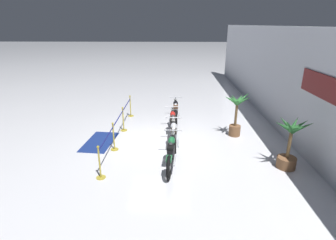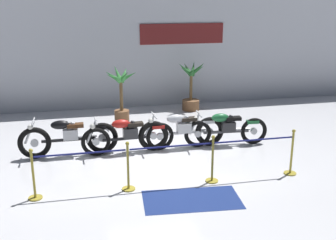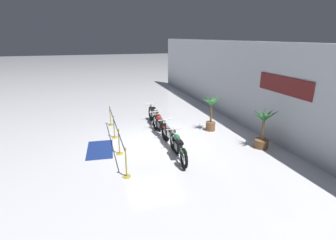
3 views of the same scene
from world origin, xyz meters
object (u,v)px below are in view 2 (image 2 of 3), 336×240
(motorcycle_silver_2, at_px, (182,131))
(motorcycle_green_3, at_px, (226,129))
(motorcycle_red_1, at_px, (128,135))
(floor_banner, at_px, (192,200))
(potted_palm_right_of_row, at_px, (191,88))
(potted_palm_left_of_row, at_px, (121,95))
(stanchion_mid_right, at_px, (212,166))
(motorcycle_black_0, at_px, (68,137))
(stanchion_far_left, at_px, (116,161))
(stanchion_mid_left, at_px, (128,174))
(stanchion_far_right, at_px, (291,159))

(motorcycle_silver_2, xyz_separation_m, motorcycle_green_3, (1.19, -0.07, -0.01))
(motorcycle_red_1, height_order, floor_banner, motorcycle_red_1)
(motorcycle_green_3, relative_size, potted_palm_right_of_row, 1.28)
(floor_banner, bearing_deg, motorcycle_green_3, 63.44)
(motorcycle_silver_2, bearing_deg, potted_palm_right_of_row, 70.95)
(motorcycle_silver_2, relative_size, motorcycle_green_3, 1.02)
(potted_palm_left_of_row, xyz_separation_m, stanchion_mid_right, (1.44, -4.61, -0.54))
(motorcycle_black_0, distance_m, potted_palm_left_of_row, 2.91)
(potted_palm_left_of_row, bearing_deg, motorcycle_silver_2, -62.33)
(stanchion_mid_right, bearing_deg, motorcycle_silver_2, 93.68)
(stanchion_mid_right, bearing_deg, motorcycle_black_0, 143.81)
(motorcycle_green_3, bearing_deg, stanchion_far_left, -146.39)
(potted_palm_left_of_row, bearing_deg, motorcycle_black_0, -123.38)
(stanchion_far_left, bearing_deg, motorcycle_green_3, 33.61)
(stanchion_mid_right, bearing_deg, floor_banner, -132.09)
(floor_banner, bearing_deg, potted_palm_right_of_row, 79.67)
(motorcycle_silver_2, relative_size, stanchion_mid_right, 2.20)
(potted_palm_left_of_row, height_order, stanchion_mid_left, potted_palm_left_of_row)
(motorcycle_red_1, distance_m, floor_banner, 2.99)
(motorcycle_green_3, height_order, stanchion_far_left, stanchion_far_left)
(stanchion_far_right, bearing_deg, motorcycle_silver_2, 132.95)
(motorcycle_red_1, distance_m, stanchion_far_right, 3.99)
(motorcycle_silver_2, xyz_separation_m, potted_palm_right_of_row, (1.23, 3.57, 0.29))
(stanchion_mid_left, xyz_separation_m, stanchion_mid_right, (1.81, 0.00, 0.00))
(potted_palm_left_of_row, distance_m, floor_banner, 5.47)
(floor_banner, bearing_deg, stanchion_far_right, 21.05)
(potted_palm_left_of_row, height_order, potted_palm_right_of_row, potted_palm_left_of_row)
(potted_palm_left_of_row, height_order, stanchion_mid_right, potted_palm_left_of_row)
(motorcycle_black_0, relative_size, motorcycle_silver_2, 1.06)
(stanchion_far_right, bearing_deg, floor_banner, -163.85)
(motorcycle_black_0, xyz_separation_m, stanchion_mid_left, (1.21, -2.21, -0.13))
(floor_banner, bearing_deg, motorcycle_red_1, 112.50)
(motorcycle_green_3, distance_m, stanchion_far_right, 2.22)
(motorcycle_black_0, bearing_deg, potted_palm_left_of_row, 56.62)
(motorcycle_silver_2, height_order, stanchion_mid_right, stanchion_mid_right)
(stanchion_mid_left, bearing_deg, stanchion_far_left, 180.00)
(motorcycle_silver_2, bearing_deg, stanchion_far_right, -47.05)
(potted_palm_right_of_row, bearing_deg, stanchion_mid_left, -117.01)
(motorcycle_silver_2, relative_size, stanchion_mid_left, 2.20)
(stanchion_far_left, relative_size, floor_banner, 2.94)
(motorcycle_black_0, bearing_deg, motorcycle_red_1, -4.59)
(motorcycle_black_0, relative_size, potted_palm_left_of_row, 1.34)
(motorcycle_red_1, relative_size, stanchion_mid_left, 2.25)
(floor_banner, bearing_deg, potted_palm_left_of_row, 103.21)
(motorcycle_red_1, bearing_deg, motorcycle_green_3, -0.58)
(motorcycle_black_0, distance_m, floor_banner, 3.80)
(stanchion_mid_left, bearing_deg, potted_palm_right_of_row, 62.99)
(potted_palm_right_of_row, xyz_separation_m, stanchion_far_right, (0.76, -5.71, -0.41))
(stanchion_mid_right, height_order, stanchion_far_right, same)
(stanchion_far_right, bearing_deg, potted_palm_right_of_row, 97.54)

